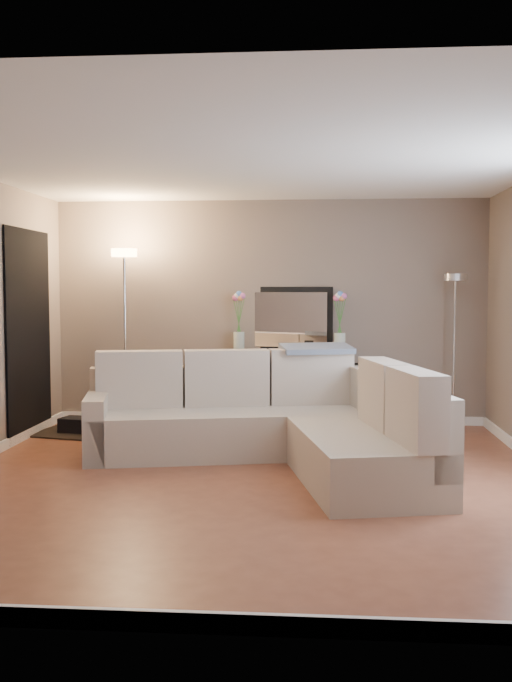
# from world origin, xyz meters

# --- Properties ---
(floor) EXTENTS (5.00, 5.50, 0.01)m
(floor) POSITION_xyz_m (0.00, 0.00, -0.01)
(floor) COLOR brown
(floor) RESTS_ON ground
(ceiling) EXTENTS (5.00, 5.50, 0.01)m
(ceiling) POSITION_xyz_m (0.00, 0.00, 2.60)
(ceiling) COLOR white
(ceiling) RESTS_ON ground
(wall_back) EXTENTS (5.00, 0.02, 2.60)m
(wall_back) POSITION_xyz_m (0.00, 2.76, 1.30)
(wall_back) COLOR #7B6C5F
(wall_back) RESTS_ON ground
(wall_front) EXTENTS (5.00, 0.02, 2.60)m
(wall_front) POSITION_xyz_m (0.00, -2.76, 1.30)
(wall_front) COLOR #7B6C5F
(wall_front) RESTS_ON ground
(baseboard_back) EXTENTS (5.00, 0.03, 0.10)m
(baseboard_back) POSITION_xyz_m (0.00, 2.73, 0.05)
(baseboard_back) COLOR white
(baseboard_back) RESTS_ON ground
(baseboard_front) EXTENTS (5.00, 0.03, 0.10)m
(baseboard_front) POSITION_xyz_m (0.00, -2.73, 0.05)
(baseboard_front) COLOR white
(baseboard_front) RESTS_ON ground
(doorway) EXTENTS (0.02, 1.20, 2.20)m
(doorway) POSITION_xyz_m (-2.48, 1.70, 1.10)
(doorway) COLOR black
(doorway) RESTS_ON ground
(sectional_sofa) EXTENTS (3.26, 2.79, 0.98)m
(sectional_sofa) POSITION_xyz_m (0.21, 0.74, 0.36)
(sectional_sofa) COLOR #BFAE9A
(sectional_sofa) RESTS_ON floor
(throw_blanket) EXTENTS (0.78, 0.57, 0.09)m
(throw_blanket) POSITION_xyz_m (0.55, 1.52, 0.98)
(throw_blanket) COLOR slate
(throw_blanket) RESTS_ON sectional_sofa
(console_table) EXTENTS (1.41, 0.52, 0.85)m
(console_table) POSITION_xyz_m (0.15, 2.56, 0.48)
(console_table) COLOR black
(console_table) RESTS_ON floor
(leaning_mirror) EXTENTS (0.97, 0.15, 0.76)m
(leaning_mirror) POSITION_xyz_m (0.26, 2.73, 1.22)
(leaning_mirror) COLOR black
(leaning_mirror) RESTS_ON console_table
(table_decor) EXTENTS (0.58, 0.16, 0.14)m
(table_decor) POSITION_xyz_m (0.23, 2.51, 0.86)
(table_decor) COLOR orange
(table_decor) RESTS_ON console_table
(flower_vase_left) EXTENTS (0.16, 0.14, 0.72)m
(flower_vase_left) POSITION_xyz_m (-0.34, 2.62, 1.13)
(flower_vase_left) COLOR silver
(flower_vase_left) RESTS_ON console_table
(flower_vase_right) EXTENTS (0.16, 0.14, 0.72)m
(flower_vase_right) POSITION_xyz_m (0.81, 2.49, 1.13)
(flower_vase_right) COLOR silver
(flower_vase_right) RESTS_ON console_table
(floor_lamp_lit) EXTENTS (0.34, 0.34, 2.02)m
(floor_lamp_lit) POSITION_xyz_m (-1.61, 2.35, 1.43)
(floor_lamp_lit) COLOR silver
(floor_lamp_lit) RESTS_ON floor
(floor_lamp_unlit) EXTENTS (0.29, 0.29, 1.74)m
(floor_lamp_unlit) POSITION_xyz_m (2.07, 2.43, 1.23)
(floor_lamp_unlit) COLOR silver
(floor_lamp_unlit) RESTS_ON floor
(charcoal_rug) EXTENTS (1.50, 1.25, 0.02)m
(charcoal_rug) POSITION_xyz_m (-1.80, 2.00, 0.01)
(charcoal_rug) COLOR black
(charcoal_rug) RESTS_ON floor
(black_bag) EXTENTS (0.42, 0.34, 0.24)m
(black_bag) POSITION_xyz_m (-2.04, 1.94, 0.05)
(black_bag) COLOR black
(black_bag) RESTS_ON charcoal_rug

